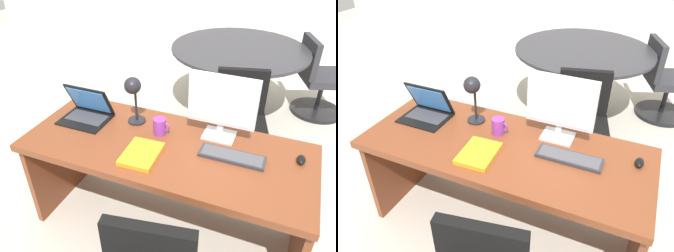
% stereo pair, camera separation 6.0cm
% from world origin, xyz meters
% --- Properties ---
extents(ground, '(12.00, 12.00, 0.00)m').
position_xyz_m(ground, '(0.00, 1.50, 0.00)').
color(ground, '#B7B2A3').
extents(desk, '(1.79, 0.73, 0.72)m').
position_xyz_m(desk, '(0.00, 0.04, 0.54)').
color(desk, brown).
rests_on(desk, ground).
extents(monitor, '(0.42, 0.16, 0.42)m').
position_xyz_m(monitor, '(0.28, 0.22, 0.96)').
color(monitor, silver).
rests_on(monitor, desk).
extents(laptop, '(0.32, 0.26, 0.23)m').
position_xyz_m(laptop, '(-0.63, 0.10, 0.79)').
color(laptop, black).
rests_on(laptop, desk).
extents(keyboard, '(0.38, 0.12, 0.02)m').
position_xyz_m(keyboard, '(0.40, 0.03, 0.73)').
color(keyboard, '#2D2D33').
rests_on(keyboard, desk).
extents(mouse, '(0.05, 0.09, 0.04)m').
position_xyz_m(mouse, '(0.78, 0.14, 0.74)').
color(mouse, black).
rests_on(mouse, desk).
extents(desk_lamp, '(0.12, 0.14, 0.34)m').
position_xyz_m(desk_lamp, '(-0.29, 0.16, 0.97)').
color(desk_lamp, black).
rests_on(desk_lamp, desk).
extents(book, '(0.21, 0.28, 0.03)m').
position_xyz_m(book, '(-0.09, -0.15, 0.74)').
color(book, orange).
rests_on(book, desk).
extents(coffee_mug, '(0.11, 0.08, 0.11)m').
position_xyz_m(coffee_mug, '(-0.08, 0.11, 0.78)').
color(coffee_mug, purple).
rests_on(coffee_mug, desk).
extents(meeting_table, '(1.42, 1.42, 0.75)m').
position_xyz_m(meeting_table, '(0.07, 1.83, 0.57)').
color(meeting_table, black).
rests_on(meeting_table, ground).
extents(meeting_chair_near, '(0.60, 0.59, 0.86)m').
position_xyz_m(meeting_chair_near, '(0.91, 2.14, 0.36)').
color(meeting_chair_near, black).
rests_on(meeting_chair_near, ground).
extents(meeting_chair_far, '(0.56, 0.57, 0.82)m').
position_xyz_m(meeting_chair_far, '(0.29, 0.97, 0.32)').
color(meeting_chair_far, black).
rests_on(meeting_chair_far, ground).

